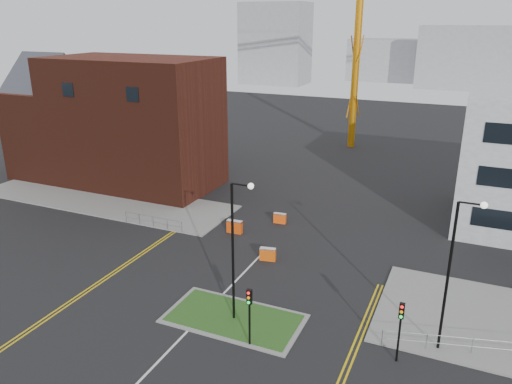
% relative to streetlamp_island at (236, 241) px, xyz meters
% --- Properties ---
extents(pavement_left, '(28.00, 8.00, 0.12)m').
position_rel_streetlamp_island_xyz_m(pavement_left, '(-22.22, 14.00, -5.35)').
color(pavement_left, slate).
rests_on(pavement_left, ground).
extents(island_kerb, '(8.60, 4.60, 0.08)m').
position_rel_streetlamp_island_xyz_m(island_kerb, '(-0.22, 0.00, -5.37)').
color(island_kerb, slate).
rests_on(island_kerb, ground).
extents(grass_island, '(8.00, 4.00, 0.12)m').
position_rel_streetlamp_island_xyz_m(grass_island, '(-0.22, 0.00, -5.35)').
color(grass_island, '#1E4918').
rests_on(grass_island, ground).
extents(brick_building, '(24.20, 10.07, 14.24)m').
position_rel_streetlamp_island_xyz_m(brick_building, '(-25.19, 20.00, 1.44)').
color(brick_building, '#431A10').
rests_on(brick_building, ground).
extents(streetlamp_island, '(1.46, 0.36, 9.18)m').
position_rel_streetlamp_island_xyz_m(streetlamp_island, '(0.00, 0.00, 0.00)').
color(streetlamp_island, black).
rests_on(streetlamp_island, ground).
extents(streetlamp_right_near, '(1.46, 0.36, 9.18)m').
position_rel_streetlamp_island_xyz_m(streetlamp_right_near, '(12.00, 2.00, 0.00)').
color(streetlamp_right_near, black).
rests_on(streetlamp_right_near, ground).
extents(traffic_light_island, '(0.28, 0.33, 3.65)m').
position_rel_streetlamp_island_xyz_m(traffic_light_island, '(1.78, -2.02, -2.85)').
color(traffic_light_island, black).
rests_on(traffic_light_island, ground).
extents(traffic_light_right, '(0.28, 0.33, 3.65)m').
position_rel_streetlamp_island_xyz_m(traffic_light_right, '(9.78, -0.02, -2.85)').
color(traffic_light_right, black).
rests_on(traffic_light_right, ground).
extents(railing_left, '(6.05, 0.05, 1.10)m').
position_rel_streetlamp_island_xyz_m(railing_left, '(-13.22, 10.00, -4.67)').
color(railing_left, gray).
rests_on(railing_left, ground).
extents(centre_line, '(0.15, 30.00, 0.01)m').
position_rel_streetlamp_island_xyz_m(centre_line, '(-2.22, -6.00, -5.41)').
color(centre_line, silver).
rests_on(centre_line, ground).
extents(yellow_left_a, '(0.12, 24.00, 0.01)m').
position_rel_streetlamp_island_xyz_m(yellow_left_a, '(-11.22, 2.00, -5.41)').
color(yellow_left_a, gold).
rests_on(yellow_left_a, ground).
extents(yellow_left_b, '(0.12, 24.00, 0.01)m').
position_rel_streetlamp_island_xyz_m(yellow_left_b, '(-10.92, 2.00, -5.41)').
color(yellow_left_b, gold).
rests_on(yellow_left_b, ground).
extents(yellow_right_a, '(0.12, 20.00, 0.01)m').
position_rel_streetlamp_island_xyz_m(yellow_right_a, '(7.28, -2.00, -5.41)').
color(yellow_right_a, gold).
rests_on(yellow_right_a, ground).
extents(yellow_right_b, '(0.12, 20.00, 0.01)m').
position_rel_streetlamp_island_xyz_m(yellow_right_b, '(7.58, -2.00, -5.41)').
color(yellow_right_b, gold).
rests_on(yellow_right_b, ground).
extents(skyline_a, '(18.00, 12.00, 22.00)m').
position_rel_streetlamp_island_xyz_m(skyline_a, '(-42.22, 112.00, 5.59)').
color(skyline_a, gray).
rests_on(skyline_a, ground).
extents(skyline_b, '(24.00, 12.00, 16.00)m').
position_rel_streetlamp_island_xyz_m(skyline_b, '(7.78, 122.00, 2.59)').
color(skyline_b, gray).
rests_on(skyline_b, ground).
extents(skyline_d, '(30.00, 12.00, 12.00)m').
position_rel_streetlamp_island_xyz_m(skyline_d, '(-10.22, 132.00, 0.59)').
color(skyline_d, gray).
rests_on(skyline_d, ground).
extents(barrier_left, '(1.17, 0.47, 0.96)m').
position_rel_streetlamp_island_xyz_m(barrier_left, '(-3.22, 15.65, -4.89)').
color(barrier_left, '#FF540E').
rests_on(barrier_left, ground).
extents(barrier_mid, '(1.40, 0.51, 1.16)m').
position_rel_streetlamp_island_xyz_m(barrier_mid, '(-6.06, 11.99, -4.78)').
color(barrier_mid, '#DD440C').
rests_on(barrier_mid, ground).
extents(barrier_right, '(1.29, 0.62, 1.04)m').
position_rel_streetlamp_island_xyz_m(barrier_right, '(-1.37, 8.30, -4.85)').
color(barrier_right, '#E5550C').
rests_on(barrier_right, ground).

